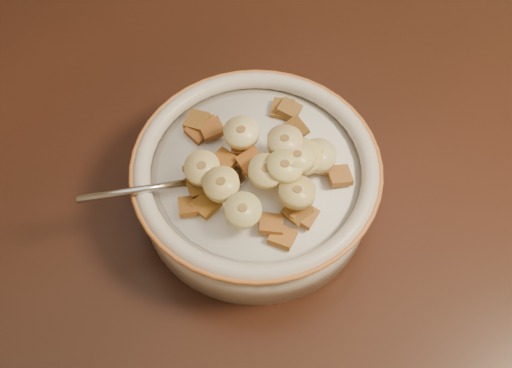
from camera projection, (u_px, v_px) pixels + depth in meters
floor at (298, 331)px, 1.37m from camera, size 4.00×4.50×0.10m
table at (337, 101)px, 0.71m from camera, size 1.41×0.92×0.04m
chair at (21, 18)px, 1.07m from camera, size 0.61×0.61×1.04m
cereal_bowl at (256, 186)px, 0.60m from camera, size 0.21×0.21×0.05m
milk at (256, 172)px, 0.57m from camera, size 0.18×0.18×0.00m
spoon at (219, 178)px, 0.57m from camera, size 0.06×0.05×0.01m
cereal_square_0 at (297, 211)px, 0.54m from camera, size 0.02×0.02×0.01m
cereal_square_1 at (197, 121)px, 0.59m from camera, size 0.03×0.03×0.01m
cereal_square_2 at (280, 155)px, 0.56m from camera, size 0.03×0.03×0.01m
cereal_square_3 at (295, 130)px, 0.58m from camera, size 0.02×0.02×0.01m
cereal_square_4 at (293, 172)px, 0.55m from camera, size 0.03×0.03×0.01m
cereal_square_5 at (251, 161)px, 0.55m from camera, size 0.02×0.02×0.01m
cereal_square_6 at (243, 145)px, 0.57m from camera, size 0.03×0.03×0.01m
cereal_square_7 at (282, 109)px, 0.61m from camera, size 0.03×0.03×0.01m
cereal_square_8 at (321, 163)px, 0.57m from camera, size 0.03×0.03×0.01m
cereal_square_9 at (190, 206)px, 0.55m from camera, size 0.03×0.03×0.01m
cereal_square_10 at (206, 205)px, 0.55m from camera, size 0.02×0.02×0.01m
cereal_square_11 at (340, 176)px, 0.56m from camera, size 0.03×0.03×0.01m
cereal_square_12 at (283, 237)px, 0.54m from camera, size 0.03×0.03×0.01m
cereal_square_13 at (212, 129)px, 0.59m from camera, size 0.02×0.02×0.01m
cereal_square_14 at (206, 127)px, 0.60m from camera, size 0.03×0.03×0.01m
cereal_square_15 at (289, 109)px, 0.60m from camera, size 0.03×0.03×0.01m
cereal_square_16 at (198, 169)px, 0.56m from camera, size 0.02×0.02×0.01m
cereal_square_17 at (271, 224)px, 0.54m from camera, size 0.03×0.03×0.01m
cereal_square_18 at (199, 131)px, 0.59m from camera, size 0.02×0.02×0.01m
cereal_square_19 at (304, 215)px, 0.54m from camera, size 0.03×0.03×0.01m
cereal_square_20 at (199, 185)px, 0.56m from camera, size 0.02×0.02×0.01m
cereal_square_21 at (223, 161)px, 0.56m from camera, size 0.02×0.02×0.01m
banana_slice_0 at (305, 157)px, 0.56m from camera, size 0.04×0.04×0.01m
banana_slice_1 at (241, 133)px, 0.56m from camera, size 0.04×0.04×0.01m
banana_slice_2 at (297, 192)px, 0.53m from camera, size 0.04×0.04×0.02m
banana_slice_3 at (266, 171)px, 0.54m from camera, size 0.04×0.04×0.01m
banana_slice_4 at (285, 141)px, 0.55m from camera, size 0.04×0.04×0.01m
banana_slice_5 at (297, 157)px, 0.55m from camera, size 0.04×0.04×0.01m
banana_slice_6 at (299, 154)px, 0.55m from camera, size 0.04×0.04×0.01m
banana_slice_7 at (202, 168)px, 0.55m from camera, size 0.04×0.04×0.01m
banana_slice_8 at (285, 167)px, 0.54m from camera, size 0.04×0.03×0.01m
banana_slice_9 at (319, 155)px, 0.56m from camera, size 0.04×0.04×0.01m
banana_slice_10 at (221, 184)px, 0.54m from camera, size 0.04×0.04×0.01m
banana_slice_11 at (243, 211)px, 0.53m from camera, size 0.04×0.04×0.01m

